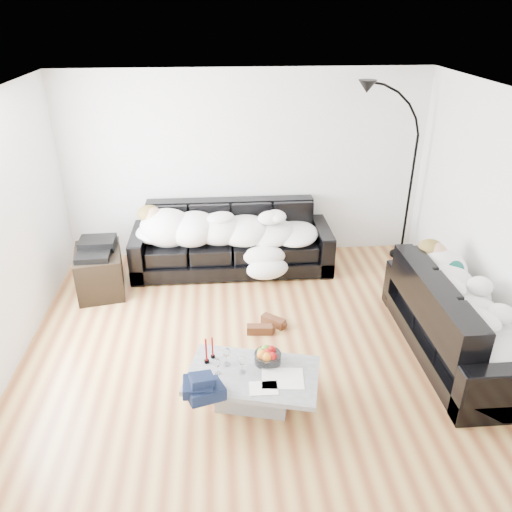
{
  "coord_description": "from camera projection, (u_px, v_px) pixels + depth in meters",
  "views": [
    {
      "loc": [
        -0.37,
        -4.45,
        3.33
      ],
      "look_at": [
        0.0,
        0.3,
        0.9
      ],
      "focal_mm": 35.0,
      "sensor_mm": 36.0,
      "label": 1
    }
  ],
  "objects": [
    {
      "name": "ground",
      "position": [
        258.0,
        341.0,
        5.49
      ],
      "size": [
        5.0,
        5.0,
        0.0
      ],
      "primitive_type": "plane",
      "color": "brown",
      "rests_on": "ground"
    },
    {
      "name": "wall_back",
      "position": [
        245.0,
        167.0,
        6.9
      ],
      "size": [
        5.0,
        0.02,
        2.6
      ],
      "primitive_type": "cube",
      "color": "silver",
      "rests_on": "ground"
    },
    {
      "name": "wall_right",
      "position": [
        503.0,
        226.0,
        5.08
      ],
      "size": [
        0.02,
        4.5,
        2.6
      ],
      "primitive_type": "cube",
      "color": "silver",
      "rests_on": "ground"
    },
    {
      "name": "ceiling",
      "position": [
        259.0,
        97.0,
        4.31
      ],
      "size": [
        5.0,
        5.0,
        0.0
      ],
      "primitive_type": "plane",
      "color": "white",
      "rests_on": "ground"
    },
    {
      "name": "sofa_back",
      "position": [
        232.0,
        239.0,
        6.82
      ],
      "size": [
        2.7,
        0.93,
        0.88
      ],
      "primitive_type": "cube",
      "color": "black",
      "rests_on": "ground"
    },
    {
      "name": "sofa_right",
      "position": [
        460.0,
        317.0,
        5.14
      ],
      "size": [
        0.91,
        2.13,
        0.86
      ],
      "primitive_type": "cube",
      "rotation": [
        0.0,
        0.0,
        1.57
      ],
      "color": "black",
      "rests_on": "ground"
    },
    {
      "name": "sleeper_back",
      "position": [
        232.0,
        226.0,
        6.68
      ],
      "size": [
        2.28,
        0.79,
        0.46
      ],
      "primitive_type": null,
      "color": "white",
      "rests_on": "sofa_back"
    },
    {
      "name": "sleeper_right",
      "position": [
        464.0,
        300.0,
        5.04
      ],
      "size": [
        0.77,
        1.82,
        0.45
      ],
      "primitive_type": null,
      "rotation": [
        0.0,
        0.0,
        1.57
      ],
      "color": "white",
      "rests_on": "sofa_right"
    },
    {
      "name": "teal_cushion",
      "position": [
        434.0,
        263.0,
        5.59
      ],
      "size": [
        0.42,
        0.38,
        0.2
      ],
      "primitive_type": "ellipsoid",
      "rotation": [
        0.0,
        0.0,
        0.24
      ],
      "color": "#0A463B",
      "rests_on": "sofa_right"
    },
    {
      "name": "coffee_table",
      "position": [
        253.0,
        388.0,
        4.58
      ],
      "size": [
        1.3,
        0.95,
        0.34
      ],
      "primitive_type": "cube",
      "rotation": [
        0.0,
        0.0,
        -0.24
      ],
      "color": "#939699",
      "rests_on": "ground"
    },
    {
      "name": "fruit_bowl",
      "position": [
        268.0,
        355.0,
        4.61
      ],
      "size": [
        0.26,
        0.26,
        0.15
      ],
      "primitive_type": "cylinder",
      "rotation": [
        0.0,
        0.0,
        -0.03
      ],
      "color": "white",
      "rests_on": "coffee_table"
    },
    {
      "name": "wine_glass_a",
      "position": [
        227.0,
        357.0,
        4.57
      ],
      "size": [
        0.09,
        0.09,
        0.18
      ],
      "primitive_type": "cylinder",
      "rotation": [
        0.0,
        0.0,
        -0.17
      ],
      "color": "white",
      "rests_on": "coffee_table"
    },
    {
      "name": "wine_glass_b",
      "position": [
        218.0,
        367.0,
        4.46
      ],
      "size": [
        0.07,
        0.07,
        0.15
      ],
      "primitive_type": "cylinder",
      "rotation": [
        0.0,
        0.0,
        -0.12
      ],
      "color": "white",
      "rests_on": "coffee_table"
    },
    {
      "name": "wine_glass_c",
      "position": [
        242.0,
        365.0,
        4.47
      ],
      "size": [
        0.09,
        0.09,
        0.17
      ],
      "primitive_type": "cylinder",
      "rotation": [
        0.0,
        0.0,
        -0.3
      ],
      "color": "white",
      "rests_on": "coffee_table"
    },
    {
      "name": "candle_left",
      "position": [
        206.0,
        351.0,
        4.57
      ],
      "size": [
        0.05,
        0.05,
        0.26
      ],
      "primitive_type": "cylinder",
      "rotation": [
        0.0,
        0.0,
        0.1
      ],
      "color": "maroon",
      "rests_on": "coffee_table"
    },
    {
      "name": "candle_right",
      "position": [
        212.0,
        348.0,
        4.65
      ],
      "size": [
        0.05,
        0.05,
        0.23
      ],
      "primitive_type": "cylinder",
      "rotation": [
        0.0,
        0.0,
        0.24
      ],
      "color": "maroon",
      "rests_on": "coffee_table"
    },
    {
      "name": "newspaper_a",
      "position": [
        283.0,
        378.0,
        4.43
      ],
      "size": [
        0.39,
        0.32,
        0.01
      ],
      "primitive_type": "cube",
      "rotation": [
        0.0,
        0.0,
        -0.09
      ],
      "color": "silver",
      "rests_on": "coffee_table"
    },
    {
      "name": "newspaper_b",
      "position": [
        263.0,
        388.0,
        4.32
      ],
      "size": [
        0.25,
        0.18,
        0.01
      ],
      "primitive_type": "cube",
      "rotation": [
        0.0,
        0.0,
        -0.02
      ],
      "color": "silver",
      "rests_on": "coffee_table"
    },
    {
      "name": "navy_jacket",
      "position": [
        200.0,
        382.0,
        4.15
      ],
      "size": [
        0.39,
        0.35,
        0.16
      ],
      "primitive_type": null,
      "rotation": [
        0.0,
        0.0,
        0.29
      ],
      "color": "black",
      "rests_on": "coffee_table"
    },
    {
      "name": "shoes",
      "position": [
        266.0,
        325.0,
        5.66
      ],
      "size": [
        0.57,
        0.48,
        0.11
      ],
      "primitive_type": null,
      "rotation": [
        0.0,
        0.0,
        -0.28
      ],
      "color": "#472311",
      "rests_on": "ground"
    },
    {
      "name": "av_cabinet",
      "position": [
        100.0,
        271.0,
        6.35
      ],
      "size": [
        0.69,
        0.89,
        0.55
      ],
      "primitive_type": "cube",
      "rotation": [
        0.0,
        0.0,
        0.19
      ],
      "color": "black",
      "rests_on": "ground"
    },
    {
      "name": "stereo",
      "position": [
        96.0,
        247.0,
        6.19
      ],
      "size": [
        0.45,
        0.36,
        0.13
      ],
      "primitive_type": "cube",
      "rotation": [
        0.0,
        0.0,
        0.04
      ],
      "color": "black",
      "rests_on": "av_cabinet"
    },
    {
      "name": "floor_lamp",
      "position": [
        411.0,
        185.0,
        6.86
      ],
      "size": [
        0.85,
        0.61,
        2.17
      ],
      "primitive_type": null,
      "rotation": [
        0.0,
        0.0,
        -0.41
      ],
      "color": "black",
      "rests_on": "ground"
    }
  ]
}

